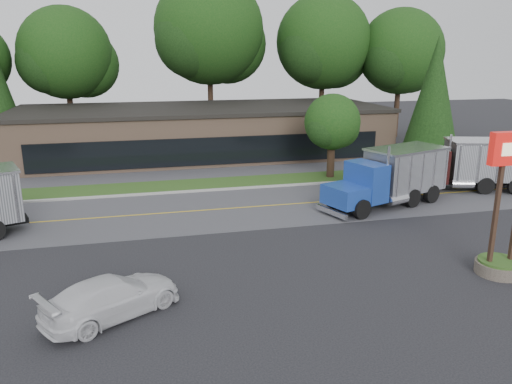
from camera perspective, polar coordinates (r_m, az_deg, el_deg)
ground at (r=21.07m, az=-1.87°, el=-9.30°), size 140.00×140.00×0.00m
road at (r=29.36m, az=-5.46°, el=-2.08°), size 60.00×8.00×0.02m
center_line at (r=29.36m, az=-5.46°, el=-2.08°), size 60.00×0.12×0.01m
curb at (r=33.36m, az=-6.51°, el=0.04°), size 60.00×0.30×0.12m
grass_verge at (r=35.08m, az=-6.88°, el=0.80°), size 60.00×3.40×0.03m
far_parking at (r=39.92m, az=-7.75°, el=2.57°), size 60.00×7.00×0.02m
strip_mall at (r=45.63m, az=-6.14°, el=6.80°), size 32.00×12.00×4.00m
bilo_sign at (r=22.70m, az=26.51°, el=-3.65°), size 2.20×1.90×5.95m
tree_far_b at (r=53.19m, az=-20.76°, el=14.19°), size 9.35×8.80×13.33m
tree_far_c at (r=53.51m, az=-5.21°, el=17.44°), size 11.75×11.06×16.77m
tree_far_d at (r=55.59m, az=7.80°, el=16.15°), size 10.54×9.92×15.04m
tree_far_e at (r=57.16m, az=16.26°, el=14.73°), size 9.51×8.95×13.56m
evergreen_right at (r=43.90m, az=19.67°, el=10.47°), size 4.53×4.53×10.29m
tree_verge at (r=36.87m, az=8.76°, el=7.62°), size 4.29×4.04×6.13m
dump_truck_blue at (r=31.03m, az=15.27°, el=1.85°), size 8.53×5.00×3.36m
dump_truck_maroon at (r=36.20m, az=23.26°, el=3.04°), size 9.73×5.04×3.36m
rally_car at (r=18.34m, az=-16.12°, el=-11.43°), size 5.23×4.29×1.43m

